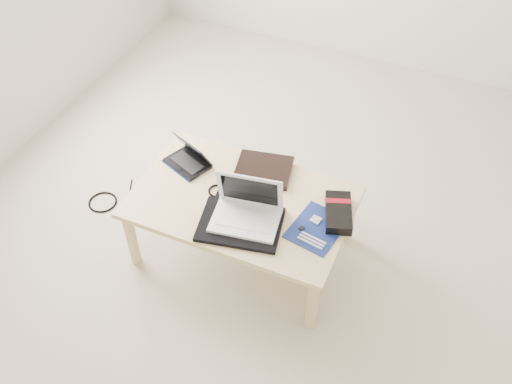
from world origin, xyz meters
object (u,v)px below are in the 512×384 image
at_px(netbook, 189,159).
at_px(gpu_box, 338,213).
at_px(white_laptop, 247,210).
at_px(coffee_table, 242,206).

distance_m(netbook, gpu_box, 0.85).
bearing_deg(white_laptop, netbook, 151.54).
height_order(coffee_table, white_laptop, white_laptop).
xyz_separation_m(netbook, white_laptop, (0.45, -0.24, 0.03)).
height_order(white_laptop, gpu_box, white_laptop).
bearing_deg(netbook, gpu_box, -3.21).
bearing_deg(coffee_table, gpu_box, 9.98).
relative_size(white_laptop, gpu_box, 1.28).
relative_size(coffee_table, gpu_box, 3.96).
distance_m(coffee_table, gpu_box, 0.49).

